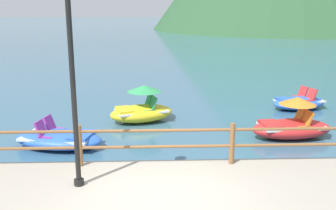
{
  "coord_description": "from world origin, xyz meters",
  "views": [
    {
      "loc": [
        -0.06,
        -6.54,
        3.87
      ],
      "look_at": [
        0.4,
        5.0,
        0.9
      ],
      "focal_mm": 41.13,
      "sensor_mm": 36.0,
      "label": 1
    }
  ],
  "objects_px": {
    "lamp_post": "(72,65)",
    "pedal_boat_0": "(299,102)",
    "pedal_boat_3": "(142,109)",
    "pedal_boat_4": "(292,125)",
    "pedal_boat_2": "(59,139)"
  },
  "relations": [
    {
      "from": "lamp_post",
      "to": "pedal_boat_0",
      "type": "distance_m",
      "value": 10.45
    },
    {
      "from": "pedal_boat_3",
      "to": "pedal_boat_0",
      "type": "bearing_deg",
      "value": 13.76
    },
    {
      "from": "pedal_boat_0",
      "to": "lamp_post",
      "type": "bearing_deg",
      "value": -135.03
    },
    {
      "from": "pedal_boat_4",
      "to": "pedal_boat_0",
      "type": "bearing_deg",
      "value": 66.15
    },
    {
      "from": "pedal_boat_0",
      "to": "pedal_boat_2",
      "type": "relative_size",
      "value": 0.92
    },
    {
      "from": "pedal_boat_2",
      "to": "pedal_boat_4",
      "type": "relative_size",
      "value": 1.08
    },
    {
      "from": "lamp_post",
      "to": "pedal_boat_3",
      "type": "relative_size",
      "value": 1.64
    },
    {
      "from": "pedal_boat_0",
      "to": "pedal_boat_4",
      "type": "distance_m",
      "value": 3.7
    },
    {
      "from": "pedal_boat_0",
      "to": "pedal_boat_3",
      "type": "relative_size",
      "value": 1.02
    },
    {
      "from": "pedal_boat_0",
      "to": "pedal_boat_2",
      "type": "xyz_separation_m",
      "value": [
        -8.32,
        -3.94,
        0.01
      ]
    },
    {
      "from": "pedal_boat_4",
      "to": "pedal_boat_3",
      "type": "bearing_deg",
      "value": 157.43
    },
    {
      "from": "lamp_post",
      "to": "pedal_boat_4",
      "type": "bearing_deg",
      "value": 33.63
    },
    {
      "from": "pedal_boat_2",
      "to": "pedal_boat_3",
      "type": "distance_m",
      "value": 3.33
    },
    {
      "from": "pedal_boat_2",
      "to": "pedal_boat_3",
      "type": "height_order",
      "value": "pedal_boat_3"
    },
    {
      "from": "lamp_post",
      "to": "pedal_boat_2",
      "type": "relative_size",
      "value": 1.47
    }
  ]
}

